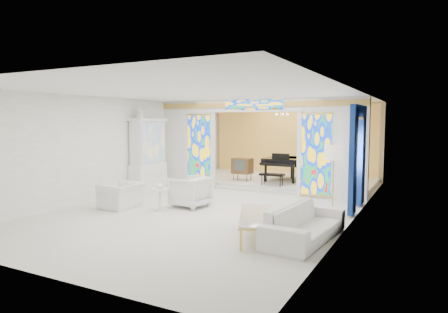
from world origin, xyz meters
The scene contains 24 objects.
floor centered at (0.00, 0.00, 0.00)m, with size 12.00×12.00×0.00m, color beige.
ceiling centered at (0.00, 0.00, 3.00)m, with size 7.00×12.00×0.02m, color white.
wall_back centered at (0.00, 6.00, 1.50)m, with size 7.00×0.02×3.00m, color white.
wall_front centered at (0.00, -6.00, 1.50)m, with size 7.00×0.02×3.00m, color white.
wall_left centered at (-3.50, 0.00, 1.50)m, with size 0.02×12.00×3.00m, color white.
wall_right centered at (3.50, 0.00, 1.50)m, with size 0.02×12.00×3.00m, color white.
partition_wall centered at (0.00, 2.00, 1.65)m, with size 7.00×0.22×3.00m.
stained_glass_left centered at (-2.03, 1.89, 1.30)m, with size 0.90×0.04×2.40m, color gold.
stained_glass_right centered at (2.03, 1.89, 1.30)m, with size 0.90×0.04×2.40m, color gold.
stained_glass_transom centered at (0.00, 1.89, 2.82)m, with size 2.00×0.04×0.34m, color gold.
alcove_platform centered at (0.00, 4.10, 0.09)m, with size 6.80×3.80×0.18m, color beige.
gold_curtain_back centered at (0.00, 5.88, 1.50)m, with size 6.70×0.10×2.90m, color gold.
chandelier centered at (0.20, 4.00, 2.55)m, with size 0.48×0.48×0.30m, color gold.
blue_drapes centered at (3.40, 0.70, 1.58)m, with size 0.14×1.85×2.65m.
china_cabinet centered at (-3.22, 0.60, 1.17)m, with size 0.56×1.46×2.72m.
armchair_left centered at (-2.18, -1.85, 0.33)m, with size 1.01×0.88×0.65m, color white.
armchair_right centered at (-0.64, -0.89, 0.41)m, with size 0.88×0.90×0.82m, color silver.
sofa centered at (2.95, -2.45, 0.34)m, with size 2.32×0.91×0.68m, color white.
side_table centered at (-1.11, -1.59, 0.37)m, with size 0.58×0.58×0.56m.
vase centered at (-1.11, -1.59, 0.65)m, with size 0.18×0.18×0.19m, color white.
coffee_table centered at (2.01, -2.65, 0.41)m, with size 1.35×2.09×0.45m.
floor_lamp centered at (3.03, -0.38, 1.47)m, with size 0.55×0.55×1.73m.
grand_piano centered at (0.52, 3.91, 0.86)m, with size 1.60×2.51×1.00m.
tv_console centered at (-0.95, 3.09, 0.70)m, with size 0.70×0.49×0.80m.
Camera 1 is at (5.05, -9.84, 2.28)m, focal length 32.00 mm.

